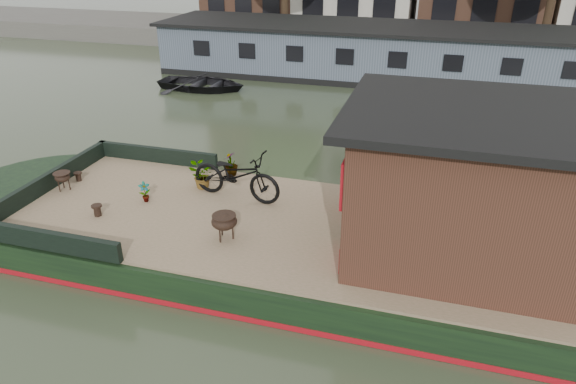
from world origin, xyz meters
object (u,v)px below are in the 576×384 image
(bicycle, at_px, (236,175))
(potted_plant_a, at_px, (145,192))
(brazier_rear, at_px, (63,181))
(dinghy, at_px, (202,80))
(brazier_front, at_px, (225,227))
(cabin, at_px, (469,183))

(bicycle, distance_m, potted_plant_a, 1.82)
(brazier_rear, distance_m, dinghy, 10.26)
(brazier_front, distance_m, dinghy, 12.30)
(bicycle, distance_m, brazier_front, 1.59)
(cabin, distance_m, brazier_front, 4.07)
(cabin, xyz_separation_m, bicycle, (-4.24, 0.74, -0.73))
(brazier_front, relative_size, brazier_rear, 1.21)
(brazier_rear, relative_size, dinghy, 0.11)
(cabin, xyz_separation_m, dinghy, (-9.41, 10.18, -1.52))
(potted_plant_a, relative_size, brazier_front, 0.90)
(potted_plant_a, height_order, brazier_rear, potted_plant_a)
(cabin, distance_m, bicycle, 4.36)
(bicycle, bearing_deg, brazier_rear, 108.13)
(potted_plant_a, distance_m, brazier_rear, 1.88)
(cabin, distance_m, potted_plant_a, 5.99)
(potted_plant_a, bearing_deg, brazier_rear, -179.95)
(cabin, height_order, bicycle, cabin)
(potted_plant_a, xyz_separation_m, dinghy, (-3.50, 10.12, -0.50))
(brazier_front, bearing_deg, bicycle, 103.73)
(potted_plant_a, bearing_deg, cabin, -0.65)
(bicycle, height_order, brazier_front, bicycle)
(cabin, bearing_deg, bicycle, 170.09)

